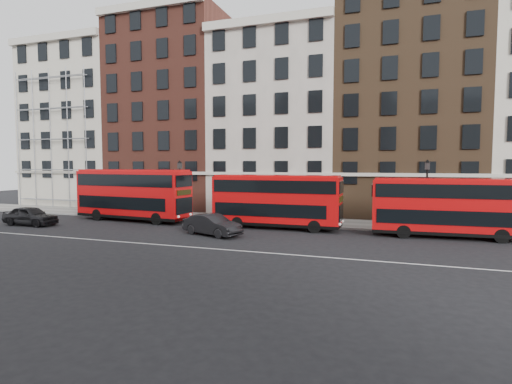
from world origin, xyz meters
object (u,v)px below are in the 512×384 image
(bus_d, at_px, (446,206))
(car_front, at_px, (212,225))
(bus_c, at_px, (276,200))
(car_rear, at_px, (30,216))
(bus_b, at_px, (133,193))

(bus_d, bearing_deg, car_front, -167.14)
(bus_c, height_order, car_rear, bus_c)
(bus_d, bearing_deg, bus_b, 177.31)
(car_rear, distance_m, car_front, 16.48)
(bus_b, distance_m, bus_c, 13.46)
(bus_c, distance_m, bus_d, 12.24)
(bus_b, height_order, bus_d, bus_b)
(bus_c, distance_m, car_front, 5.81)
(bus_c, relative_size, car_front, 2.19)
(bus_b, xyz_separation_m, car_front, (9.96, -4.38, -1.72))
(bus_c, height_order, car_front, bus_c)
(bus_c, xyz_separation_m, car_front, (-3.51, -4.38, -1.52))
(bus_b, relative_size, bus_c, 1.11)
(bus_d, bearing_deg, bus_c, 177.32)
(car_rear, xyz_separation_m, car_front, (16.47, 0.67, -0.04))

